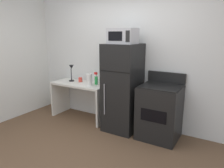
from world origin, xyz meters
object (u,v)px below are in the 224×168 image
Objects in this scene: desk_lamp at (71,70)px; paper_towel_roll at (89,80)px; desk at (81,93)px; spray_bottle at (96,80)px; microwave at (123,36)px; oven_range at (160,112)px; refrigerator at (123,88)px; coffee_mug at (80,80)px.

desk_lamp is 0.59m from paper_towel_roll.
desk is 0.48m from spray_bottle.
oven_range is at bearing 2.63° from microwave.
microwave is at bearing -89.68° from refrigerator.
oven_range reaches higher than paper_towel_roll.
paper_towel_roll is at bearing -175.27° from refrigerator.
refrigerator is at bearing -2.13° from desk.
paper_towel_roll is at bearing -102.10° from spray_bottle.
microwave is at bearing -4.20° from desk_lamp.
desk is 0.53m from desk_lamp.
paper_towel_roll is (0.56, -0.13, -0.12)m from desk_lamp.
paper_towel_roll is 0.52× the size of microwave.
refrigerator is (1.01, -0.04, 0.26)m from desk.
desk_lamp reaches higher than desk.
spray_bottle is (0.42, -0.02, 0.05)m from coffee_mug.
spray_bottle reaches higher than paper_towel_roll.
desk_lamp is 1.46m from microwave.
desk is at bearing -51.43° from coffee_mug.
spray_bottle is (0.04, 0.17, -0.02)m from paper_towel_roll.
microwave is (1.26, -0.09, 0.72)m from desk_lamp.
coffee_mug is at bearing 176.17° from oven_range.
desk_lamp is 1.42× the size of spray_bottle.
desk is at bearing 162.73° from paper_towel_roll.
microwave is at bearing -11.65° from spray_bottle.
desk is at bearing 177.87° from refrigerator.
microwave is at bearing -3.33° from desk.
refrigerator is 0.77m from oven_range.
microwave reaches higher than refrigerator.
paper_towel_roll is 1.46m from oven_range.
microwave reaches higher than desk.
oven_range is at bearing 2.82° from paper_towel_roll.
coffee_mug is 1.09m from refrigerator.
desk_lamp is 0.32× the size of oven_range.
desk is 3.42× the size of desk_lamp.
oven_range is (1.71, -0.03, -0.06)m from desk.
refrigerator is (1.08, -0.13, -0.01)m from coffee_mug.
microwave is 1.43m from oven_range.
refrigerator reaches higher than desk_lamp.
desk_lamp is at bearing 178.23° from oven_range.
desk_lamp reaches higher than oven_range.
paper_towel_roll is 0.18m from spray_bottle.
refrigerator is 3.43× the size of microwave.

